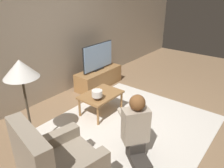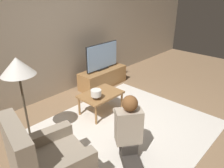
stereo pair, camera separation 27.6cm
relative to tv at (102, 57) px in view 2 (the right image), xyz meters
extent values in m
plane|color=#896B4C|center=(-0.92, -1.50, -0.71)|extent=(10.00, 10.00, 0.00)
cube|color=tan|center=(-0.92, 0.43, 0.59)|extent=(10.00, 0.06, 2.60)
cube|color=silver|center=(-0.92, -1.50, -0.70)|extent=(2.63, 2.38, 0.02)
cube|color=olive|center=(0.00, 0.00, -0.51)|extent=(1.17, 0.43, 0.40)
cube|color=black|center=(0.00, 0.00, -0.29)|extent=(0.31, 0.08, 0.04)
cube|color=black|center=(0.00, 0.00, 0.01)|extent=(0.92, 0.03, 0.58)
cube|color=#8CB2E0|center=(0.00, 0.00, 0.01)|extent=(0.89, 0.04, 0.55)
cube|color=olive|center=(-0.87, -0.83, -0.33)|extent=(0.74, 0.52, 0.04)
cylinder|color=olive|center=(-1.20, -1.05, -0.53)|extent=(0.04, 0.04, 0.36)
cylinder|color=olive|center=(-0.54, -1.05, -0.53)|extent=(0.04, 0.04, 0.36)
cylinder|color=olive|center=(-1.20, -0.61, -0.53)|extent=(0.04, 0.04, 0.36)
cylinder|color=olive|center=(-0.54, -0.61, -0.53)|extent=(0.04, 0.04, 0.36)
cylinder|color=#4C4233|center=(-2.19, -0.69, -0.70)|extent=(0.28, 0.28, 0.03)
cylinder|color=#4C4233|center=(-2.19, -0.69, -0.04)|extent=(0.03, 0.03, 1.28)
cone|color=silver|center=(-2.19, -0.69, 0.51)|extent=(0.44, 0.44, 0.23)
cube|color=gray|center=(-2.68, -1.52, -0.02)|extent=(0.30, 0.75, 0.54)
cube|color=gray|center=(-2.32, -1.29, -0.43)|extent=(0.78, 0.28, 0.56)
cube|color=#332D28|center=(-1.52, -2.05, -0.64)|extent=(0.43, 0.47, 0.11)
cube|color=#332D28|center=(-1.43, -1.92, -0.51)|extent=(0.32, 0.32, 0.14)
cube|color=tan|center=(-1.43, -1.92, -0.21)|extent=(0.39, 0.36, 0.47)
sphere|color=tan|center=(-1.43, -1.92, 0.13)|extent=(0.20, 0.20, 0.20)
sphere|color=brown|center=(-1.44, -1.93, 0.14)|extent=(0.20, 0.20, 0.20)
cube|color=black|center=(-1.20, -1.62, -0.18)|extent=(0.13, 0.11, 0.04)
cylinder|color=tan|center=(-1.19, -1.78, -0.18)|extent=(0.24, 0.28, 0.07)
cylinder|color=tan|center=(-1.36, -1.65, -0.18)|extent=(0.24, 0.28, 0.07)
cylinder|color=#4C3823|center=(-1.07, -0.92, -0.29)|extent=(0.10, 0.10, 0.06)
cylinder|color=silver|center=(-1.07, -0.92, -0.20)|extent=(0.18, 0.18, 0.11)
camera|label=1|loc=(-3.47, -3.14, 1.45)|focal=35.00mm
camera|label=2|loc=(-3.29, -3.35, 1.45)|focal=35.00mm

